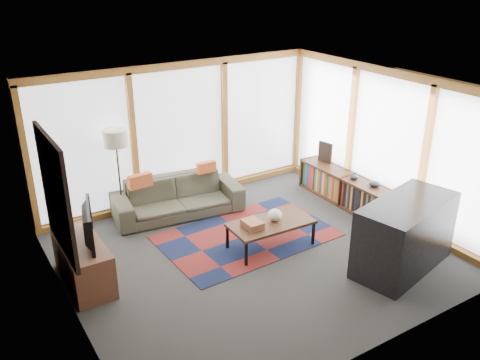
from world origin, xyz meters
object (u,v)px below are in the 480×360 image
coffee_table (271,234)px  bookshelf (347,190)px  sofa (178,197)px  bar_counter (405,235)px  television (83,225)px  floor_lamp (119,175)px  tv_console (83,262)px

coffee_table → bookshelf: (2.09, 0.52, 0.07)m
sofa → bar_counter: (2.06, -3.31, 0.20)m
television → sofa: bearing=-42.8°
sofa → bookshelf: size_ratio=0.98×
floor_lamp → bookshelf: bearing=-24.1°
sofa → coffee_table: bearing=-60.4°
television → bookshelf: bearing=-76.0°
tv_console → television: (0.06, -0.04, 0.58)m
bookshelf → tv_console: 4.86m
sofa → bar_counter: size_ratio=1.36×
sofa → tv_console: sofa is taller
television → coffee_table: bearing=-87.1°
coffee_table → television: size_ratio=1.45×
coffee_table → television: bearing=168.4°
floor_lamp → bookshelf: floor_lamp is taller
floor_lamp → coffee_table: floor_lamp is taller
bookshelf → bar_counter: bearing=-110.8°
sofa → tv_console: bearing=-141.3°
coffee_table → bar_counter: bar_counter is taller
bookshelf → bar_counter: bar_counter is taller
floor_lamp → television: (-1.07, -1.63, 0.09)m
tv_console → bar_counter: bearing=-26.8°
bookshelf → television: bearing=179.5°
floor_lamp → tv_console: bearing=-125.4°
bookshelf → bar_counter: (-0.76, -2.00, 0.24)m
bookshelf → coffee_table: bearing=-166.1°
television → bar_counter: bearing=-102.3°
bookshelf → tv_console: (-4.86, 0.08, 0.03)m
sofa → bar_counter: bearing=-50.4°
sofa → floor_lamp: (-0.91, 0.36, 0.49)m
floor_lamp → coffee_table: bearing=-53.1°
tv_console → television: television is taller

